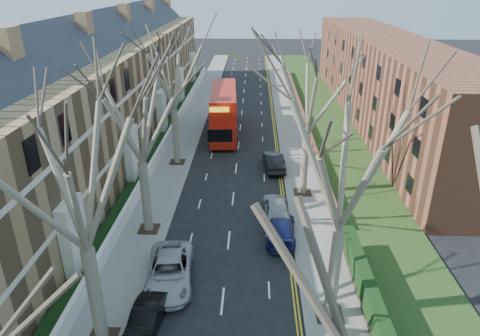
{
  "coord_description": "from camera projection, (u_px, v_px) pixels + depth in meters",
  "views": [
    {
      "loc": [
        1.59,
        -9.55,
        16.36
      ],
      "look_at": [
        0.59,
        20.17,
        3.08
      ],
      "focal_mm": 32.0,
      "sensor_mm": 36.0,
      "label": 1
    }
  ],
  "objects": [
    {
      "name": "tree_left_far",
      "position": [
        136.0,
        103.0,
        26.44
      ],
      "size": [
        10.15,
        10.15,
        14.22
      ],
      "color": "brown",
      "rests_on": "ground"
    },
    {
      "name": "tree_right_far",
      "position": [
        310.0,
        83.0,
        31.56
      ],
      "size": [
        10.15,
        10.15,
        14.22
      ],
      "color": "brown",
      "rests_on": "ground"
    },
    {
      "name": "flats_right",
      "position": [
        384.0,
        79.0,
        52.1
      ],
      "size": [
        13.97,
        54.0,
        10.0
      ],
      "color": "brown",
      "rests_on": "ground"
    },
    {
      "name": "tree_right_mid",
      "position": [
        347.0,
        148.0,
        18.66
      ],
      "size": [
        10.5,
        10.5,
        14.71
      ],
      "color": "brown",
      "rests_on": "ground"
    },
    {
      "name": "double_decker_bus",
      "position": [
        224.0,
        113.0,
        47.98
      ],
      "size": [
        3.51,
        12.21,
        5.01
      ],
      "rotation": [
        0.0,
        0.0,
        3.2
      ],
      "color": "#B31A0C",
      "rests_on": "ground"
    },
    {
      "name": "car_right_near",
      "position": [
        280.0,
        229.0,
        29.12
      ],
      "size": [
        2.18,
        4.93,
        1.41
      ],
      "primitive_type": "imported",
      "rotation": [
        0.0,
        0.0,
        3.1
      ],
      "color": "#171C52",
      "rests_on": "ground"
    },
    {
      "name": "front_wall_left",
      "position": [
        163.0,
        146.0,
        43.7
      ],
      "size": [
        0.3,
        78.0,
        1.0
      ],
      "color": "white",
      "rests_on": "ground"
    },
    {
      "name": "car_right_mid",
      "position": [
        276.0,
        208.0,
        31.53
      ],
      "size": [
        2.12,
        4.78,
        1.6
      ],
      "primitive_type": "imported",
      "rotation": [
        0.0,
        0.0,
        3.19
      ],
      "color": "#979BA0",
      "rests_on": "ground"
    },
    {
      "name": "car_left_far",
      "position": [
        170.0,
        271.0,
        24.78
      ],
      "size": [
        3.14,
        5.86,
        1.56
      ],
      "primitive_type": "imported",
      "rotation": [
        0.0,
        0.0,
        0.1
      ],
      "color": "#A7A6AB",
      "rests_on": "ground"
    },
    {
      "name": "car_left_mid",
      "position": [
        146.0,
        318.0,
        21.56
      ],
      "size": [
        1.72,
        4.06,
        1.3
      ],
      "primitive_type": "imported",
      "rotation": [
        0.0,
        0.0,
        -0.09
      ],
      "color": "black",
      "rests_on": "ground"
    },
    {
      "name": "pavement_right",
      "position": [
        291.0,
        127.0,
        50.81
      ],
      "size": [
        3.0,
        102.0,
        0.12
      ],
      "primitive_type": "cube",
      "color": "slate",
      "rests_on": "ground"
    },
    {
      "name": "terrace_left",
      "position": [
        99.0,
        98.0,
        41.88
      ],
      "size": [
        9.7,
        78.0,
        13.6
      ],
      "color": "olive",
      "rests_on": "ground"
    },
    {
      "name": "tree_left_mid",
      "position": [
        72.0,
        162.0,
        17.18
      ],
      "size": [
        10.5,
        10.5,
        14.71
      ],
      "color": "brown",
      "rests_on": "ground"
    },
    {
      "name": "grass_verge_right",
      "position": [
        329.0,
        127.0,
        50.64
      ],
      "size": [
        6.0,
        102.0,
        0.06
      ],
      "color": "#1F3C16",
      "rests_on": "ground"
    },
    {
      "name": "pavement_left",
      "position": [
        190.0,
        126.0,
        51.18
      ],
      "size": [
        3.0,
        102.0,
        0.12
      ],
      "primitive_type": "cube",
      "color": "slate",
      "rests_on": "ground"
    },
    {
      "name": "tree_left_dist",
      "position": [
        171.0,
        63.0,
        37.26
      ],
      "size": [
        10.5,
        10.5,
        14.71
      ],
      "color": "brown",
      "rests_on": "ground"
    },
    {
      "name": "car_right_far",
      "position": [
        274.0,
        161.0,
        39.65
      ],
      "size": [
        2.1,
        4.81,
        1.54
      ],
      "primitive_type": "imported",
      "rotation": [
        0.0,
        0.0,
        3.25
      ],
      "color": "black",
      "rests_on": "ground"
    }
  ]
}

